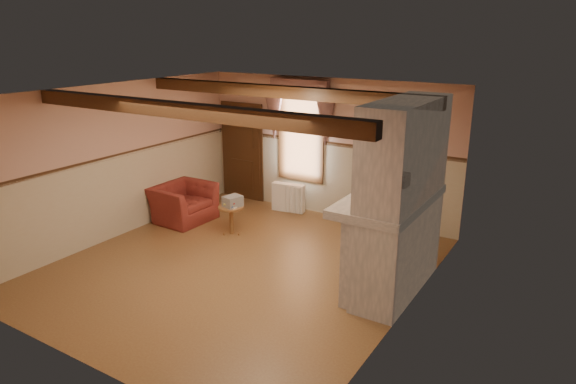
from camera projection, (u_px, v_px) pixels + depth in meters
The scene contains 26 objects.
floor at pixel (240, 266), 8.36m from camera, with size 5.50×6.00×0.01m, color brown.
ceiling at pixel (235, 93), 7.52m from camera, with size 5.50×6.00×0.01m, color silver.
wall_back at pixel (327, 148), 10.37m from camera, with size 5.50×0.02×2.80m, color tan.
wall_front at pixel (69, 252), 5.51m from camera, with size 5.50×0.02×2.80m, color tan.
wall_left at pixel (117, 161), 9.32m from camera, with size 0.02×6.00×2.80m, color tan.
wall_right at pixel (410, 216), 6.56m from camera, with size 0.02×6.00×2.80m, color tan.
wainscot at pixel (239, 223), 8.13m from camera, with size 5.50×6.00×1.50m, color beige, non-canonical shape.
chair_rail at pixel (237, 178), 7.91m from camera, with size 5.50×6.00×0.08m, color black, non-canonical shape.
firebox at pixel (370, 255), 7.71m from camera, with size 0.20×0.95×0.90m, color black.
armchair at pixel (183, 203), 10.29m from camera, with size 1.13×0.99×0.73m, color maroon.
side_table at pixel (231, 220), 9.62m from camera, with size 0.48×0.48×0.55m, color brown.
book_stack at pixel (233, 201), 9.50m from camera, with size 0.26×0.32×0.20m, color #B7AD8C.
radiator at pixel (288, 197), 10.83m from camera, with size 0.70×0.18×0.60m, color white.
bowl at pixel (386, 197), 7.16m from camera, with size 0.30×0.30×0.07m, color brown.
mantel_clock at pixel (403, 180), 7.72m from camera, with size 0.14×0.24×0.20m, color #311C0D.
oil_lamp at pixel (398, 182), 7.50m from camera, with size 0.11×0.11×0.28m, color #B88B34.
candle_red at pixel (371, 204), 6.73m from camera, with size 0.06×0.06×0.16m, color maroon.
jar_yellow at pixel (384, 196), 7.11m from camera, with size 0.06×0.06×0.12m, color gold.
fireplace at pixel (401, 200), 7.21m from camera, with size 0.85×2.00×2.80m, color gray.
mantel at pixel (389, 200), 7.31m from camera, with size 1.05×2.05×0.12m, color gray.
overmantel_mirror at pixel (379, 157), 7.22m from camera, with size 0.06×1.44×1.04m, color silver.
door at pixel (243, 153), 11.48m from camera, with size 1.10×0.10×2.10m, color black.
window at pixel (301, 133), 10.57m from camera, with size 1.06×0.08×2.02m, color white.
window_drapes at pixel (299, 104), 10.32m from camera, with size 1.30×0.14×1.40m, color gray.
ceiling_beam_front at pixel (178, 110), 6.57m from camera, with size 5.50×0.18×0.20m, color black.
ceiling_beam_back at pixel (279, 92), 8.52m from camera, with size 5.50×0.18×0.20m, color black.
Camera 1 is at (4.66, -6.06, 3.68)m, focal length 32.00 mm.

